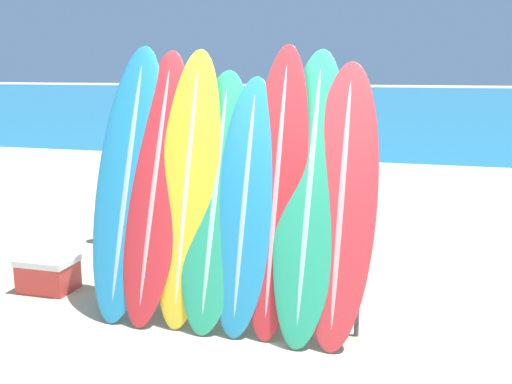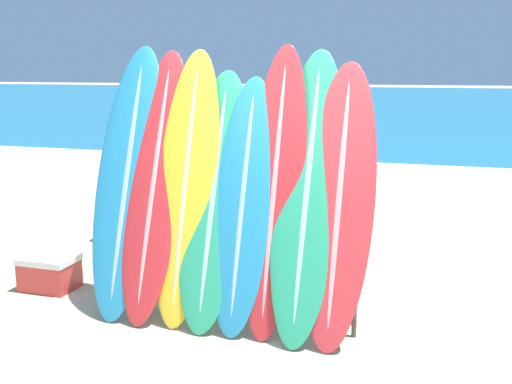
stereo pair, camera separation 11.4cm
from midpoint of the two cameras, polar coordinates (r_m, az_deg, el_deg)
ground_plane at (r=4.82m, az=-0.48°, el=-14.26°), size 160.00×160.00×0.00m
ocean_water at (r=42.78m, az=15.61°, el=8.39°), size 120.00×60.00×0.01m
surfboard_rack at (r=5.04m, az=-2.06°, el=-6.85°), size 2.18×0.04×0.94m
surfboard_slot_0 at (r=5.30m, az=-11.51°, el=1.13°), size 0.60×0.89×2.32m
surfboard_slot_1 at (r=5.17m, az=-8.95°, el=0.76°), size 0.53×0.93×2.28m
surfboard_slot_2 at (r=5.04m, az=-6.00°, el=0.58°), size 0.54×0.79×2.28m
surfboard_slot_3 at (r=4.96m, az=-3.38°, el=-0.62°), size 0.57×0.84×2.11m
surfboard_slot_4 at (r=4.86m, az=-0.54°, el=-1.15°), size 0.51×0.78×2.06m
surfboard_slot_5 at (r=4.81m, az=2.47°, el=0.30°), size 0.49×0.82×2.32m
surfboard_slot_6 at (r=4.76m, az=5.60°, el=-0.09°), size 0.55×0.99×2.28m
surfboard_slot_7 at (r=4.71m, az=8.62°, el=-0.96°), size 0.55×0.88×2.18m
person_near_water at (r=10.34m, az=-0.12°, el=5.01°), size 0.22×0.28×1.67m
person_mid_beach at (r=7.33m, az=-11.14°, el=2.28°), size 0.29×0.23×1.72m
person_far_left at (r=9.77m, az=-4.73°, el=4.62°), size 0.28×0.23×1.68m
person_far_right at (r=13.11m, az=0.97°, el=6.19°), size 0.27×0.21×1.58m
cooler_box at (r=6.18m, az=-18.56°, el=-7.26°), size 0.51×0.39×0.33m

